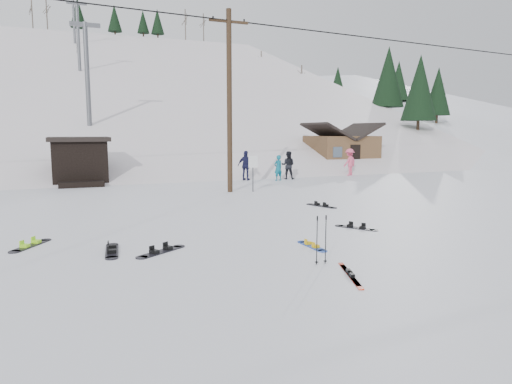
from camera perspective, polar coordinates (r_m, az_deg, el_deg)
name	(u,v)px	position (r m, az deg, el deg)	size (l,w,h in m)	color
ground	(353,277)	(10.14, 12.08, -10.30)	(200.00, 200.00, 0.00)	silver
ski_slope	(119,243)	(64.96, -16.75, -6.14)	(60.00, 75.00, 45.00)	silver
ridge_right	(374,222)	(73.81, 14.52, -3.63)	(34.00, 85.00, 36.00)	silver
treeline_right	(401,154)	(65.00, 17.63, 4.54)	(20.00, 60.00, 10.00)	black
treeline_crest	(101,147)	(94.16, -18.85, 5.34)	(50.00, 6.00, 10.00)	black
utility_pole	(229,99)	(23.24, -3.35, 11.53)	(2.00, 0.26, 9.00)	#3A2819
trail_sign	(253,167)	(23.24, -0.37, 3.14)	(0.50, 0.09, 1.85)	#595B60
lift_hut	(80,161)	(28.94, -21.16, 3.69)	(3.40, 4.10, 2.75)	black
lift_tower_near	(87,68)	(38.28, -20.37, 14.32)	(2.20, 0.36, 8.00)	#595B60
lift_tower_mid	(78,32)	(59.05, -21.36, 18.12)	(2.20, 0.36, 8.00)	#595B60
lift_tower_far	(74,14)	(79.96, -21.85, 19.93)	(2.20, 0.36, 8.00)	#595B60
cabin	(341,151)	(37.98, 10.59, 5.07)	(5.39, 4.40, 3.77)	brown
hero_snowboard	(312,246)	(12.46, 7.00, -6.69)	(0.29, 1.32, 0.09)	#1C45B8
hero_skis	(350,275)	(10.17, 11.69, -10.07)	(0.71, 1.75, 0.09)	red
ski_poles	(321,239)	(10.78, 8.17, -5.87)	(0.32, 0.08, 1.15)	black
board_scatter_a	(161,251)	(12.06, -11.77, -7.25)	(1.39, 1.03, 0.11)	black
board_scatter_b	(112,250)	(12.44, -17.57, -6.97)	(0.44, 1.69, 0.12)	black
board_scatter_c	(31,245)	(13.84, -26.34, -5.96)	(0.98, 1.40, 0.11)	black
board_scatter_d	(356,227)	(14.99, 12.41, -4.35)	(0.91, 1.27, 0.10)	black
board_scatter_f	(321,206)	(19.07, 8.17, -1.69)	(0.72, 1.48, 0.11)	black
skier_teal	(278,168)	(28.67, 2.78, 3.03)	(0.58, 0.38, 1.60)	#0C6279
skier_dark	(288,165)	(29.52, 4.03, 3.36)	(0.88, 0.69, 1.81)	black
skier_pink	(350,162)	(32.66, 11.62, 3.69)	(1.21, 0.70, 1.88)	#E35073
skier_navy	(246,166)	(28.77, -1.25, 3.32)	(1.09, 0.46, 1.87)	#18193D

